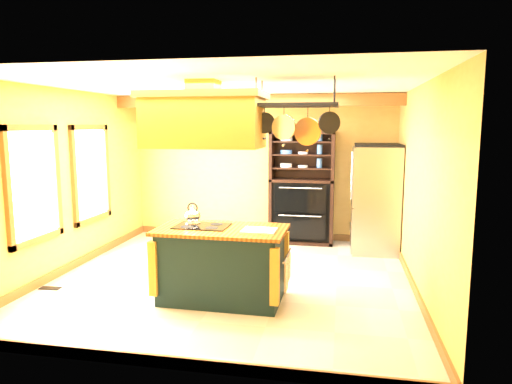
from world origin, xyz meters
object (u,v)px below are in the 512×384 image
(refrigerator, at_px, (375,201))
(hutch, at_px, (302,199))
(pot_rack, at_px, (296,113))
(range_hood, at_px, (204,118))
(kitchen_island, at_px, (222,263))

(refrigerator, xyz_separation_m, hutch, (-1.30, 0.37, -0.07))
(pot_rack, relative_size, hutch, 0.49)
(range_hood, bearing_deg, pot_rack, 0.14)
(pot_rack, bearing_deg, range_hood, -179.86)
(pot_rack, height_order, refrigerator, pot_rack)
(range_hood, bearing_deg, hutch, 73.43)
(range_hood, relative_size, refrigerator, 0.80)
(range_hood, relative_size, hutch, 0.71)
(range_hood, distance_m, hutch, 3.52)
(kitchen_island, distance_m, range_hood, 1.79)
(pot_rack, relative_size, refrigerator, 0.56)
(kitchen_island, bearing_deg, refrigerator, 54.27)
(kitchen_island, xyz_separation_m, pot_rack, (0.91, 0.00, 1.84))
(range_hood, xyz_separation_m, pot_rack, (1.10, 0.00, 0.06))
(pot_rack, bearing_deg, refrigerator, 67.68)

